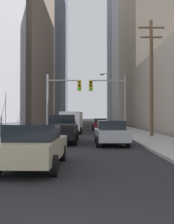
{
  "coord_description": "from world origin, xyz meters",
  "views": [
    {
      "loc": [
        0.08,
        -2.73,
        1.78
      ],
      "look_at": [
        0.0,
        34.08,
        2.42
      ],
      "focal_mm": 41.27,
      "sensor_mm": 36.0,
      "label": 1
    }
  ],
  "objects": [
    {
      "name": "sidewalk_right",
      "position": [
        5.08,
        50.0,
        0.07
      ],
      "size": [
        3.55,
        160.0,
        0.15
      ],
      "primitive_type": "cube",
      "color": "#9E9E99",
      "rests_on": "ground"
    },
    {
      "name": "pickup_truck_black",
      "position": [
        -1.65,
        14.86,
        0.93
      ],
      "size": [
        2.2,
        5.4,
        1.9
      ],
      "color": "black",
      "rests_on": "ground"
    },
    {
      "name": "building_right_mid_block",
      "position": [
        18.28,
        51.95,
        15.63
      ],
      "size": [
        19.98,
        23.47,
        31.25
      ],
      "primitive_type": "cube",
      "color": "#B7A893",
      "rests_on": "ground"
    },
    {
      "name": "utility_pole_right",
      "position": [
        5.43,
        18.54,
        5.16
      ],
      "size": [
        2.2,
        0.28,
        9.78
      ],
      "color": "brown",
      "rests_on": "ground"
    },
    {
      "name": "traffic_signal_near_right",
      "position": [
        2.32,
        22.97,
        4.04
      ],
      "size": [
        3.72,
        0.44,
        6.0
      ],
      "color": "gray",
      "rests_on": "ground"
    },
    {
      "name": "sedan_silver",
      "position": [
        1.57,
        13.39,
        0.77
      ],
      "size": [
        1.95,
        4.26,
        1.52
      ],
      "color": "#B7BABF",
      "rests_on": "ground"
    },
    {
      "name": "sedan_maroon",
      "position": [
        1.74,
        31.13,
        0.77
      ],
      "size": [
        1.95,
        4.24,
        1.52
      ],
      "color": "maroon",
      "rests_on": "ground"
    },
    {
      "name": "building_right_far_highrise",
      "position": [
        20.8,
        87.1,
        25.46
      ],
      "size": [
        25.98,
        19.23,
        50.91
      ],
      "primitive_type": "cube",
      "color": "#93939E",
      "rests_on": "ground"
    },
    {
      "name": "sidewalk_left",
      "position": [
        -5.08,
        50.0,
        0.07
      ],
      "size": [
        3.55,
        160.0,
        0.15
      ],
      "primitive_type": "cube",
      "color": "#9E9E99",
      "rests_on": "ground"
    },
    {
      "name": "building_left_mid_office",
      "position": [
        -16.08,
        45.81,
        15.86
      ],
      "size": [
        16.73,
        25.07,
        31.72
      ],
      "primitive_type": "cube",
      "color": "#66564C",
      "rests_on": "ground"
    },
    {
      "name": "building_left_far_tower",
      "position": [
        -18.68,
        87.47,
        25.29
      ],
      "size": [
        21.83,
        29.46,
        50.58
      ],
      "primitive_type": "cube",
      "color": "#4C515B",
      "rests_on": "ground"
    },
    {
      "name": "cargo_van_white",
      "position": [
        -1.53,
        24.6,
        1.29
      ],
      "size": [
        2.19,
        5.28,
        2.26
      ],
      "color": "white",
      "rests_on": "ground"
    },
    {
      "name": "sedan_beige",
      "position": [
        -1.77,
        6.26,
        0.77
      ],
      "size": [
        1.95,
        4.26,
        1.52
      ],
      "color": "#C6B793",
      "rests_on": "ground"
    },
    {
      "name": "traffic_signal_near_left",
      "position": [
        -2.43,
        22.97,
        4.03
      ],
      "size": [
        3.5,
        0.44,
        6.0
      ],
      "color": "gray",
      "rests_on": "ground"
    },
    {
      "name": "street_lamp_right",
      "position": [
        3.63,
        30.36,
        4.54
      ],
      "size": [
        2.36,
        0.32,
        7.5
      ],
      "color": "gray",
      "rests_on": "ground"
    }
  ]
}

